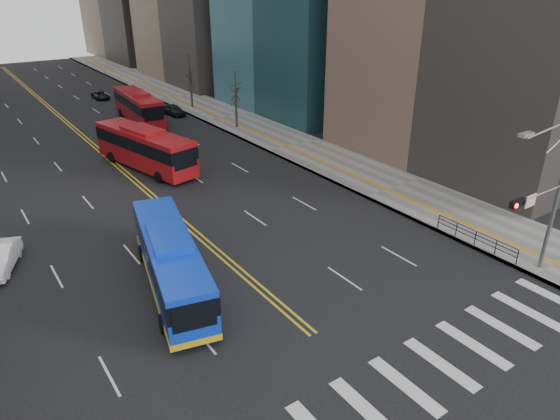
% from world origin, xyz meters
% --- Properties ---
extents(ground, '(220.00, 220.00, 0.00)m').
position_xyz_m(ground, '(0.00, 0.00, 0.00)').
color(ground, black).
extents(sidewalk_right, '(7.00, 130.00, 0.15)m').
position_xyz_m(sidewalk_right, '(17.50, 45.00, 0.07)').
color(sidewalk_right, slate).
rests_on(sidewalk_right, ground).
extents(crosswalk, '(26.70, 4.00, 0.01)m').
position_xyz_m(crosswalk, '(0.00, 0.00, 0.01)').
color(crosswalk, silver).
rests_on(crosswalk, ground).
extents(centerline, '(0.55, 100.00, 0.01)m').
position_xyz_m(centerline, '(0.00, 55.00, 0.01)').
color(centerline, gold).
rests_on(centerline, ground).
extents(signal_mast, '(5.37, 0.37, 9.39)m').
position_xyz_m(signal_mast, '(13.77, 2.00, 4.86)').
color(signal_mast, slate).
rests_on(signal_mast, ground).
extents(pedestrian_railing, '(0.06, 6.06, 1.02)m').
position_xyz_m(pedestrian_railing, '(14.30, 6.00, 0.82)').
color(pedestrian_railing, black).
rests_on(pedestrian_railing, sidewalk_right).
extents(street_trees, '(35.20, 47.20, 7.60)m').
position_xyz_m(street_trees, '(-7.18, 34.55, 4.87)').
color(street_trees, '#30251D').
rests_on(street_trees, ground).
extents(blue_bus, '(5.13, 12.14, 3.46)m').
position_xyz_m(blue_bus, '(-4.02, 12.92, 1.81)').
color(blue_bus, blue).
rests_on(blue_bus, ground).
extents(red_bus_near, '(5.38, 12.53, 3.85)m').
position_xyz_m(red_bus_near, '(2.12, 32.84, 2.13)').
color(red_bus_near, '#A51116').
rests_on(red_bus_near, ground).
extents(red_bus_far, '(3.46, 11.92, 3.72)m').
position_xyz_m(red_bus_far, '(7.57, 49.26, 2.07)').
color(red_bus_far, '#A51116').
rests_on(red_bus_far, ground).
extents(car_dark_mid, '(1.91, 4.14, 1.37)m').
position_xyz_m(car_dark_mid, '(12.38, 49.86, 0.69)').
color(car_dark_mid, black).
rests_on(car_dark_mid, ground).
extents(car_dark_far, '(1.85, 4.00, 1.11)m').
position_xyz_m(car_dark_far, '(7.45, 65.02, 0.56)').
color(car_dark_far, black).
rests_on(car_dark_far, ground).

